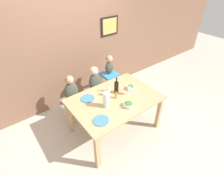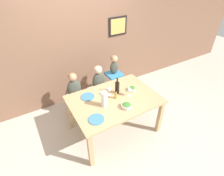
# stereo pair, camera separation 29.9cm
# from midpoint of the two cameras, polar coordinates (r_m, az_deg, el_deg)

# --- Properties ---
(ground_plane) EXTENTS (14.00, 14.00, 0.00)m
(ground_plane) POSITION_cam_midpoint_polar(r_m,az_deg,el_deg) (3.56, 3.13, -13.08)
(ground_plane) COLOR #BCB2A3
(wall_back) EXTENTS (10.00, 0.09, 2.70)m
(wall_back) POSITION_cam_midpoint_polar(r_m,az_deg,el_deg) (3.80, -7.77, 14.78)
(wall_back) COLOR brown
(wall_back) RESTS_ON ground_plane
(dining_table) EXTENTS (1.52, 1.06, 0.75)m
(dining_table) POSITION_cam_midpoint_polar(r_m,az_deg,el_deg) (3.10, 3.52, -4.94)
(dining_table) COLOR tan
(dining_table) RESTS_ON ground_plane
(chair_far_left) EXTENTS (0.38, 0.38, 0.45)m
(chair_far_left) POSITION_cam_midpoint_polar(r_m,az_deg,el_deg) (3.66, -9.44, -3.93)
(chair_far_left) COLOR silver
(chair_far_left) RESTS_ON ground_plane
(chair_far_center) EXTENTS (0.38, 0.38, 0.45)m
(chair_far_center) POSITION_cam_midpoint_polar(r_m,az_deg,el_deg) (3.83, -1.96, -1.36)
(chair_far_center) COLOR silver
(chair_far_center) RESTS_ON ground_plane
(chair_right_highchair) EXTENTS (0.33, 0.32, 0.73)m
(chair_right_highchair) POSITION_cam_midpoint_polar(r_m,az_deg,el_deg) (3.89, 2.86, 2.52)
(chair_right_highchair) COLOR silver
(chair_right_highchair) RESTS_ON ground_plane
(person_child_left) EXTENTS (0.28, 0.17, 0.56)m
(person_child_left) POSITION_cam_midpoint_polar(r_m,az_deg,el_deg) (3.45, -10.01, 0.71)
(person_child_left) COLOR #3D4238
(person_child_left) RESTS_ON chair_far_left
(person_child_center) EXTENTS (0.28, 0.17, 0.56)m
(person_child_center) POSITION_cam_midpoint_polar(r_m,az_deg,el_deg) (3.63, -2.08, 3.20)
(person_child_center) COLOR #3D4238
(person_child_center) RESTS_ON chair_far_center
(person_baby_right) EXTENTS (0.20, 0.15, 0.42)m
(person_baby_right) POSITION_cam_midpoint_polar(r_m,az_deg,el_deg) (3.68, 3.04, 7.91)
(person_baby_right) COLOR #3D4238
(person_baby_right) RESTS_ON chair_right_highchair
(wine_bottle) EXTENTS (0.08, 0.08, 0.31)m
(wine_bottle) POSITION_cam_midpoint_polar(r_m,az_deg,el_deg) (3.12, 4.45, 0.11)
(wine_bottle) COLOR black
(wine_bottle) RESTS_ON dining_table
(paper_towel_roll) EXTENTS (0.11, 0.11, 0.28)m
(paper_towel_roll) POSITION_cam_midpoint_polar(r_m,az_deg,el_deg) (2.81, 0.50, -3.79)
(paper_towel_roll) COLOR white
(paper_towel_roll) RESTS_ON dining_table
(wine_glass_near) EXTENTS (0.07, 0.07, 0.17)m
(wine_glass_near) POSITION_cam_midpoint_polar(r_m,az_deg,el_deg) (3.07, 8.47, -0.83)
(wine_glass_near) COLOR white
(wine_glass_near) RESTS_ON dining_table
(wine_glass_far) EXTENTS (0.07, 0.07, 0.17)m
(wine_glass_far) POSITION_cam_midpoint_polar(r_m,az_deg,el_deg) (3.05, 1.87, -0.64)
(wine_glass_far) COLOR white
(wine_glass_far) RESTS_ON dining_table
(salad_bowl_large) EXTENTS (0.17, 0.17, 0.08)m
(salad_bowl_large) POSITION_cam_midpoint_polar(r_m,az_deg,el_deg) (2.87, 7.77, -5.82)
(salad_bowl_large) COLOR silver
(salad_bowl_large) RESTS_ON dining_table
(salad_bowl_small) EXTENTS (0.14, 0.14, 0.08)m
(salad_bowl_small) POSITION_cam_midpoint_polar(r_m,az_deg,el_deg) (3.25, 9.26, -0.31)
(salad_bowl_small) COLOR silver
(salad_bowl_small) RESTS_ON dining_table
(dinner_plate_front_left) EXTENTS (0.24, 0.24, 0.01)m
(dinner_plate_front_left) POSITION_cam_midpoint_polar(r_m,az_deg,el_deg) (2.66, -1.91, -10.28)
(dinner_plate_front_left) COLOR teal
(dinner_plate_front_left) RESTS_ON dining_table
(dinner_plate_back_left) EXTENTS (0.24, 0.24, 0.01)m
(dinner_plate_back_left) POSITION_cam_midpoint_polar(r_m,az_deg,el_deg) (3.09, -5.24, -2.92)
(dinner_plate_back_left) COLOR teal
(dinner_plate_back_left) RESTS_ON dining_table
(condiment_bottle_hot_sauce) EXTENTS (0.04, 0.04, 0.15)m
(condiment_bottle_hot_sauce) POSITION_cam_midpoint_polar(r_m,az_deg,el_deg) (3.01, 4.11, -2.41)
(condiment_bottle_hot_sauce) COLOR #BC8E33
(condiment_bottle_hot_sauce) RESTS_ON dining_table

